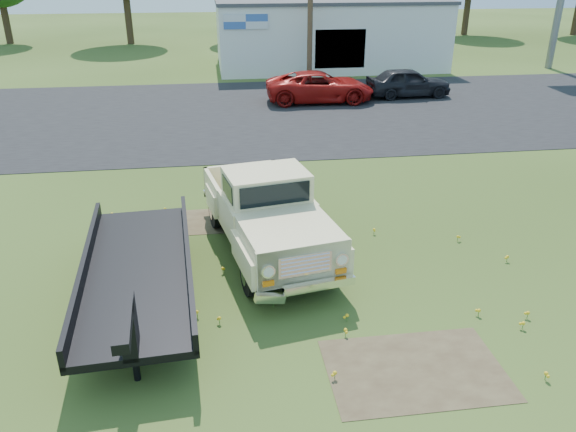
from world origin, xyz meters
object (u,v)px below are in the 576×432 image
at_px(flatbed_trailer, 138,265).
at_px(red_pickup, 320,87).
at_px(vintage_pickup_truck, 267,212).
at_px(dark_sedan, 408,83).

bearing_deg(flatbed_trailer, red_pickup, 64.06).
height_order(vintage_pickup_truck, flatbed_trailer, vintage_pickup_truck).
relative_size(vintage_pickup_truck, dark_sedan, 1.33).
bearing_deg(flatbed_trailer, vintage_pickup_truck, 30.06).
bearing_deg(flatbed_trailer, dark_sedan, 52.76).
xyz_separation_m(vintage_pickup_truck, dark_sedan, (8.76, 15.56, -0.30)).
height_order(red_pickup, dark_sedan, red_pickup).
bearing_deg(red_pickup, vintage_pickup_truck, 166.34).
bearing_deg(dark_sedan, vintage_pickup_truck, 148.43).
relative_size(flatbed_trailer, red_pickup, 1.20).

